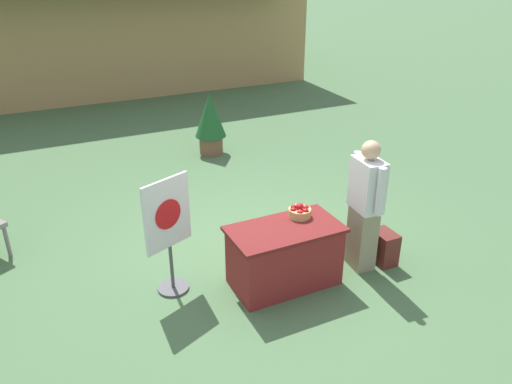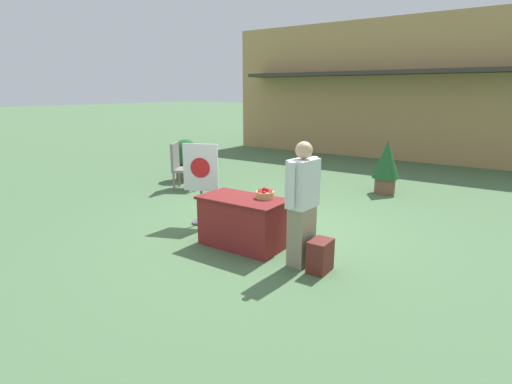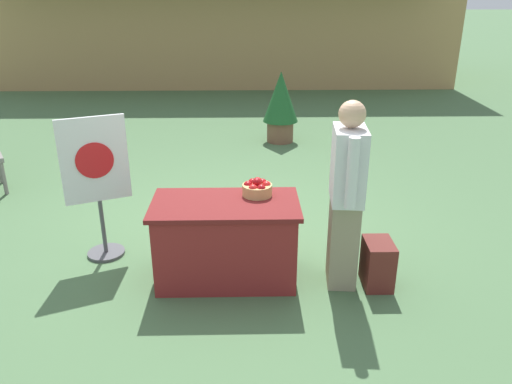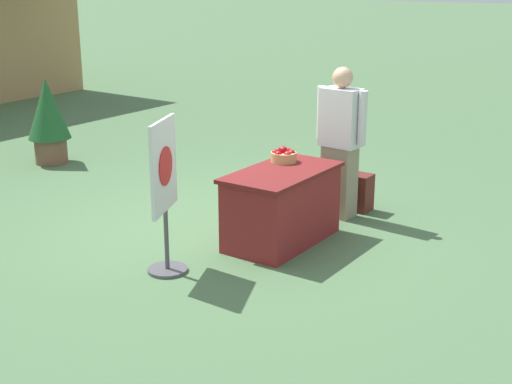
{
  "view_description": "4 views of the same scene",
  "coord_description": "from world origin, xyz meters",
  "px_view_note": "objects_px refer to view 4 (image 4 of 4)",
  "views": [
    {
      "loc": [
        -2.43,
        -5.05,
        3.5
      ],
      "look_at": [
        -0.01,
        -0.06,
        0.86
      ],
      "focal_mm": 35.0,
      "sensor_mm": 36.0,
      "label": 1
    },
    {
      "loc": [
        3.3,
        -5.32,
        2.24
      ],
      "look_at": [
        -0.24,
        -0.15,
        0.65
      ],
      "focal_mm": 28.0,
      "sensor_mm": 36.0,
      "label": 2
    },
    {
      "loc": [
        0.17,
        -4.75,
        2.45
      ],
      "look_at": [
        0.26,
        -0.45,
        0.68
      ],
      "focal_mm": 35.0,
      "sensor_mm": 36.0,
      "label": 3
    },
    {
      "loc": [
        -5.67,
        -4.37,
        2.58
      ],
      "look_at": [
        -0.56,
        -0.88,
        0.67
      ],
      "focal_mm": 50.0,
      "sensor_mm": 36.0,
      "label": 4
    }
  ],
  "objects_px": {
    "backpack": "(356,192)",
    "potted_plant_near_left": "(48,117)",
    "display_table": "(282,206)",
    "poster_board": "(165,190)",
    "apple_basket": "(283,155)",
    "person_visitor": "(340,142)"
  },
  "relations": [
    {
      "from": "apple_basket",
      "to": "poster_board",
      "type": "distance_m",
      "value": 1.52
    },
    {
      "from": "poster_board",
      "to": "backpack",
      "type": "bearing_deg",
      "value": 53.98
    },
    {
      "from": "apple_basket",
      "to": "poster_board",
      "type": "relative_size",
      "value": 0.19
    },
    {
      "from": "apple_basket",
      "to": "poster_board",
      "type": "xyz_separation_m",
      "value": [
        -1.49,
        0.28,
        -0.04
      ]
    },
    {
      "from": "display_table",
      "to": "potted_plant_near_left",
      "type": "distance_m",
      "value": 4.42
    },
    {
      "from": "potted_plant_near_left",
      "to": "poster_board",
      "type": "bearing_deg",
      "value": -117.04
    },
    {
      "from": "display_table",
      "to": "person_visitor",
      "type": "bearing_deg",
      "value": -5.15
    },
    {
      "from": "poster_board",
      "to": "potted_plant_near_left",
      "type": "distance_m",
      "value": 4.37
    },
    {
      "from": "apple_basket",
      "to": "display_table",
      "type": "bearing_deg",
      "value": -149.79
    },
    {
      "from": "display_table",
      "to": "backpack",
      "type": "relative_size",
      "value": 3.05
    },
    {
      "from": "apple_basket",
      "to": "person_visitor",
      "type": "bearing_deg",
      "value": -19.01
    },
    {
      "from": "backpack",
      "to": "person_visitor",
      "type": "bearing_deg",
      "value": 168.56
    },
    {
      "from": "display_table",
      "to": "person_visitor",
      "type": "xyz_separation_m",
      "value": [
        1.02,
        -0.09,
        0.46
      ]
    },
    {
      "from": "backpack",
      "to": "apple_basket",
      "type": "bearing_deg",
      "value": 163.16
    },
    {
      "from": "apple_basket",
      "to": "potted_plant_near_left",
      "type": "height_order",
      "value": "potted_plant_near_left"
    },
    {
      "from": "poster_board",
      "to": "apple_basket",
      "type": "bearing_deg",
      "value": 56.54
    },
    {
      "from": "backpack",
      "to": "potted_plant_near_left",
      "type": "xyz_separation_m",
      "value": [
        -0.55,
        4.49,
        0.45
      ]
    },
    {
      "from": "person_visitor",
      "to": "poster_board",
      "type": "bearing_deg",
      "value": -8.42
    },
    {
      "from": "apple_basket",
      "to": "potted_plant_near_left",
      "type": "distance_m",
      "value": 4.21
    },
    {
      "from": "apple_basket",
      "to": "person_visitor",
      "type": "height_order",
      "value": "person_visitor"
    },
    {
      "from": "backpack",
      "to": "potted_plant_near_left",
      "type": "height_order",
      "value": "potted_plant_near_left"
    },
    {
      "from": "backpack",
      "to": "poster_board",
      "type": "xyz_separation_m",
      "value": [
        -2.54,
        0.6,
        0.56
      ]
    }
  ]
}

